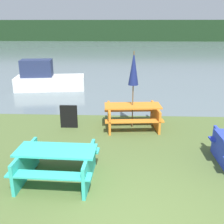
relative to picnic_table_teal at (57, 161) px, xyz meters
name	(u,v)px	position (x,y,z in m)	size (l,w,h in m)	color
water	(125,51)	(1.55, 29.25, -0.44)	(60.00, 50.00, 0.00)	slate
far_treeline	(125,31)	(1.55, 49.25, 1.56)	(80.00, 1.60, 4.00)	#193319
picnic_table_teal	(57,161)	(0.00, 0.00, 0.00)	(1.72, 1.45, 0.72)	#33B7A8
picnic_table_orange	(132,114)	(1.71, 3.15, 0.01)	(1.90, 1.52, 0.75)	orange
umbrella_navy	(134,69)	(1.71, 3.15, 1.47)	(0.32, 0.32, 2.45)	brown
boat	(47,79)	(-2.52, 8.17, 0.12)	(3.59, 1.75, 1.54)	silver
signboard	(69,117)	(-0.35, 3.01, -0.07)	(0.55, 0.08, 0.75)	black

